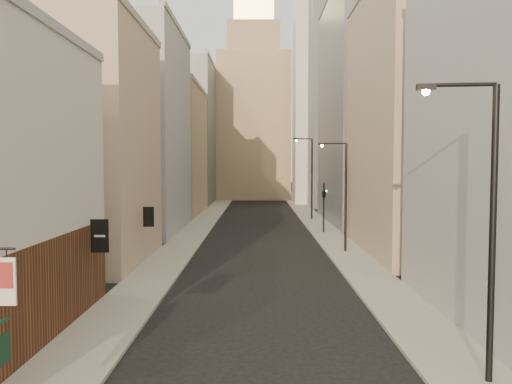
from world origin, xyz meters
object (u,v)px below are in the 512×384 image
at_px(streetlamp_mid, 343,190).
at_px(streetlamp_far, 310,174).
at_px(streetlamp_near, 485,215).
at_px(clock_tower, 254,110).
at_px(traffic_light_right, 324,195).
at_px(white_tower, 317,95).

height_order(streetlamp_mid, streetlamp_far, streetlamp_far).
height_order(streetlamp_near, streetlamp_mid, streetlamp_near).
xyz_separation_m(clock_tower, streetlamp_near, (7.66, -85.13, -12.35)).
distance_m(clock_tower, traffic_light_right, 54.01).
relative_size(clock_tower, white_tower, 1.08).
relative_size(white_tower, streetlamp_near, 4.49).
height_order(clock_tower, white_tower, clock_tower).
distance_m(white_tower, streetlamp_mid, 50.25).
bearing_deg(streetlamp_far, streetlamp_near, -113.23).
distance_m(white_tower, streetlamp_far, 29.20).
bearing_deg(traffic_light_right, white_tower, -114.69).
xyz_separation_m(streetlamp_far, traffic_light_right, (0.11, -11.83, -1.82)).
bearing_deg(streetlamp_mid, streetlamp_far, 89.83).
distance_m(clock_tower, white_tower, 17.83).
bearing_deg(streetlamp_far, clock_tower, 76.22).
bearing_deg(streetlamp_far, traffic_light_right, -113.39).
xyz_separation_m(streetlamp_near, streetlamp_mid, (-0.36, 22.95, -0.46)).
height_order(white_tower, streetlamp_near, white_tower).
bearing_deg(traffic_light_right, streetlamp_near, 71.75).
bearing_deg(clock_tower, streetlamp_mid, -83.30).
xyz_separation_m(streetlamp_mid, streetlamp_far, (-0.18, 22.29, 0.84)).
xyz_separation_m(streetlamp_near, traffic_light_right, (-0.43, 33.42, -1.45)).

